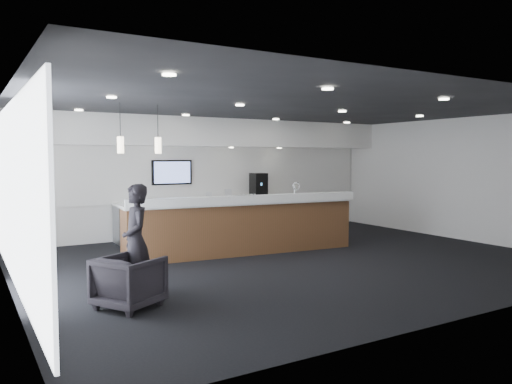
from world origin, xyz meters
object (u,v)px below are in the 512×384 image
coffee_machine (258,185)px  lounge_guest (136,241)px  service_counter (243,226)px  armchair (129,282)px

coffee_machine → lounge_guest: size_ratio=0.39×
service_counter → coffee_machine: coffee_machine is taller
coffee_machine → lounge_guest: lounge_guest is taller
lounge_guest → coffee_machine: bearing=138.6°
service_counter → lounge_guest: lounge_guest is taller
coffee_machine → lounge_guest: bearing=-133.1°
armchair → lounge_guest: 0.69m
lounge_guest → service_counter: bearing=130.6°
armchair → lounge_guest: lounge_guest is taller
service_counter → lounge_guest: bearing=-139.1°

